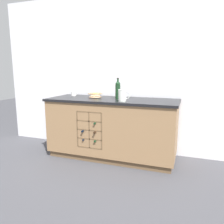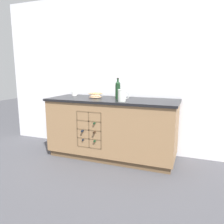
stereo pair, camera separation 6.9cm
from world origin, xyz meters
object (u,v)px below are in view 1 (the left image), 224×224
white_pitcher (123,95)px  standing_wine_bottle (118,90)px  fruit_bowl (95,95)px  ceramic_mug (74,93)px

white_pitcher → standing_wine_bottle: (-0.14, 0.23, 0.05)m
fruit_bowl → standing_wine_bottle: 0.40m
standing_wine_bottle → ceramic_mug: bearing=169.2°
fruit_bowl → white_pitcher: white_pitcher is taller
fruit_bowl → white_pitcher: size_ratio=1.31×
fruit_bowl → ceramic_mug: size_ratio=1.89×
white_pitcher → ceramic_mug: white_pitcher is taller
ceramic_mug → standing_wine_bottle: (0.84, -0.16, 0.10)m
white_pitcher → ceramic_mug: (-0.98, 0.38, -0.05)m
fruit_bowl → white_pitcher: 0.60m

